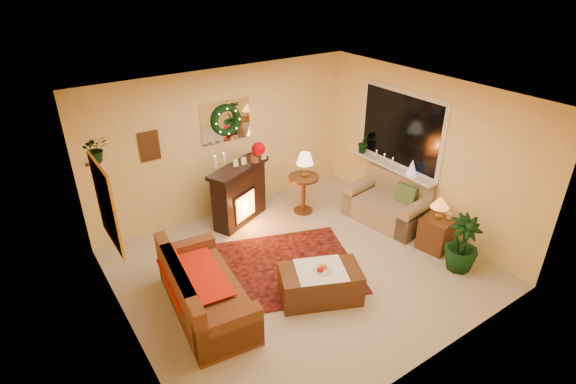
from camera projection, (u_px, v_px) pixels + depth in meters
floor at (301, 268)px, 6.80m from camera, size 5.00×5.00×0.00m
ceiling at (304, 100)px, 5.59m from camera, size 5.00×5.00×0.00m
wall_back at (227, 143)px, 7.84m from camera, size 5.00×5.00×0.00m
wall_front at (433, 277)px, 4.55m from camera, size 5.00×5.00×0.00m
wall_left at (119, 252)px, 4.94m from camera, size 4.50×4.50×0.00m
wall_right at (424, 153)px, 7.44m from camera, size 4.50×4.50×0.00m
area_rug at (275, 269)px, 6.77m from camera, size 2.86×2.50×0.01m
sofa at (205, 283)px, 5.81m from camera, size 1.03×1.93×0.80m
red_throw at (194, 276)px, 5.90m from camera, size 0.73×1.19×0.02m
fireplace at (239, 193)px, 7.78m from camera, size 1.13×0.75×0.99m
poinsettia at (258, 149)px, 7.58m from camera, size 0.23×0.23×0.23m
mantel_candle_a at (215, 162)px, 7.22m from camera, size 0.06×0.06×0.18m
mantel_candle_b at (224, 158)px, 7.33m from camera, size 0.06×0.06×0.17m
mantel_mirror at (226, 121)px, 7.64m from camera, size 0.92×0.02×0.72m
wreath at (227, 121)px, 7.60m from camera, size 0.55×0.11×0.55m
wall_art at (149, 146)px, 7.03m from camera, size 0.32×0.03×0.48m
gold_mirror at (106, 205)px, 4.96m from camera, size 0.03×0.84×1.00m
hanging_plant at (98, 161)px, 5.48m from camera, size 0.33×0.28×0.36m
loveseat at (388, 200)px, 7.84m from camera, size 1.00×1.50×0.81m
window_frame at (400, 129)px, 7.72m from camera, size 0.03×1.86×1.36m
window_glass at (400, 129)px, 7.71m from camera, size 0.02×1.70×1.22m
window_sill at (392, 166)px, 7.99m from camera, size 0.22×1.86×0.04m
mini_tree at (412, 167)px, 7.54m from camera, size 0.19×0.19×0.28m
sill_plant at (364, 143)px, 8.42m from camera, size 0.29×0.23×0.52m
side_table_round at (303, 196)px, 8.17m from camera, size 0.65×0.65×0.71m
lamp_cream at (305, 168)px, 7.90m from camera, size 0.30×0.30×0.46m
end_table_square at (436, 234)px, 7.15m from camera, size 0.52×0.52×0.54m
lamp_tiffany at (439, 207)px, 6.94m from camera, size 0.29×0.29×0.42m
coffee_table at (320, 285)px, 6.12m from camera, size 1.24×0.99×0.46m
fruit_bowl at (323, 271)px, 6.00m from camera, size 0.26×0.26×0.06m
floor_palm at (462, 243)px, 6.59m from camera, size 1.87×1.87×2.62m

